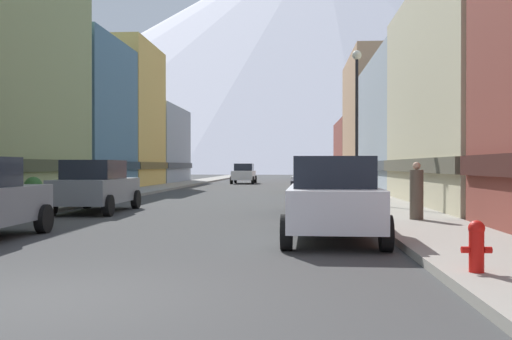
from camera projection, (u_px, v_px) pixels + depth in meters
name	position (u px, v px, depth m)	size (l,w,h in m)	color
ground_plane	(37.00, 302.00, 6.69)	(400.00, 400.00, 0.00)	#3C3C3C
sidewalk_left	(169.00, 186.00, 42.03)	(2.50, 100.00, 0.15)	gray
sidewalk_right	(341.00, 187.00, 41.17)	(2.50, 100.00, 0.15)	gray
storefront_left_2	(40.00, 119.00, 34.55)	(9.98, 8.27, 9.14)	slate
storefront_left_3	(93.00, 119.00, 42.87)	(9.45, 8.12, 10.57)	#D8B259
storefront_left_4	(133.00, 147.00, 52.60)	(9.07, 10.71, 6.92)	#99A5B2
storefront_right_2	(436.00, 129.00, 34.84)	(8.28, 13.75, 7.98)	#99A5B2
storefront_right_3	(392.00, 123.00, 48.38)	(7.59, 13.05, 10.74)	tan
storefront_right_4	(377.00, 152.00, 61.53)	(8.65, 12.90, 6.37)	brown
car_left_1	(96.00, 186.00, 19.64)	(2.12, 4.43, 1.78)	slate
car_right_0	(333.00, 198.00, 12.28)	(2.16, 4.45, 1.78)	silver
car_right_1	(320.00, 187.00, 18.82)	(2.10, 4.42, 1.78)	black
car_right_2	(313.00, 181.00, 25.69)	(2.15, 4.44, 1.78)	silver
car_right_3	(309.00, 177.00, 34.66)	(2.07, 4.40, 1.78)	#B28419
car_driving_0	(244.00, 173.00, 51.26)	(2.06, 4.40, 1.78)	silver
fire_hydrant_near	(477.00, 244.00, 7.76)	(0.40, 0.22, 0.70)	red
potted_plant_0	(33.00, 187.00, 21.96)	(0.67, 0.67, 1.02)	#4C4C51
pedestrian_0	(351.00, 178.00, 33.79)	(0.36, 0.36, 1.55)	navy
pedestrian_2	(417.00, 193.00, 15.42)	(0.36, 0.36, 1.54)	brown
streetlamp_right	(357.00, 103.00, 22.01)	(0.36, 0.36, 5.86)	black
mountain_backdrop	(321.00, 51.00, 264.63)	(334.39, 334.39, 108.73)	white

